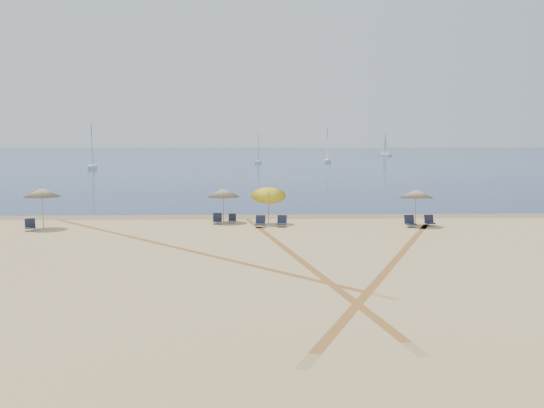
% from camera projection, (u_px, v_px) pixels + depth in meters
% --- Properties ---
extents(ground, '(160.00, 160.00, 0.00)m').
position_uv_depth(ground, '(295.00, 314.00, 18.50)').
color(ground, tan).
rests_on(ground, ground).
extents(ocean, '(500.00, 500.00, 0.00)m').
position_uv_depth(ocean, '(254.00, 154.00, 242.10)').
color(ocean, '#0C2151').
rests_on(ocean, ground).
extents(wet_sand, '(500.00, 500.00, 0.00)m').
position_uv_depth(wet_sand, '(270.00, 216.00, 42.35)').
color(wet_sand, olive).
rests_on(wet_sand, ground).
extents(umbrella_1, '(2.18, 2.18, 2.56)m').
position_uv_depth(umbrella_1, '(42.00, 192.00, 36.27)').
color(umbrella_1, gray).
rests_on(umbrella_1, ground).
extents(umbrella_2, '(2.18, 2.18, 2.29)m').
position_uv_depth(umbrella_2, '(223.00, 193.00, 39.09)').
color(umbrella_2, gray).
rests_on(umbrella_2, ground).
extents(umbrella_3, '(2.28, 2.31, 2.78)m').
position_uv_depth(umbrella_3, '(268.00, 192.00, 38.35)').
color(umbrella_3, gray).
rests_on(umbrella_3, ground).
extents(umbrella_4, '(2.16, 2.18, 2.36)m').
position_uv_depth(umbrella_4, '(416.00, 194.00, 37.56)').
color(umbrella_4, gray).
rests_on(umbrella_4, ground).
extents(chair_2, '(0.81, 0.87, 0.71)m').
position_uv_depth(chair_2, '(30.00, 225.00, 35.59)').
color(chair_2, black).
rests_on(chair_2, ground).
extents(chair_3, '(0.59, 0.69, 0.69)m').
position_uv_depth(chair_3, '(217.00, 219.00, 38.49)').
color(chair_3, black).
rests_on(chair_3, ground).
extents(chair_4, '(0.50, 0.58, 0.59)m').
position_uv_depth(chair_4, '(232.00, 219.00, 39.00)').
color(chair_4, black).
rests_on(chair_4, ground).
extents(chair_5, '(0.70, 0.78, 0.72)m').
position_uv_depth(chair_5, '(260.00, 222.00, 37.02)').
color(chair_5, black).
rests_on(chair_5, ground).
extents(chair_6, '(0.70, 0.78, 0.71)m').
position_uv_depth(chair_6, '(282.00, 222.00, 37.21)').
color(chair_6, black).
rests_on(chair_6, ground).
extents(chair_7, '(0.67, 0.77, 0.74)m').
position_uv_depth(chair_7, '(410.00, 222.00, 37.05)').
color(chair_7, black).
rests_on(chair_7, ground).
extents(chair_8, '(0.57, 0.67, 0.68)m').
position_uv_depth(chair_8, '(429.00, 221.00, 37.61)').
color(chair_8, black).
rests_on(chair_8, ground).
extents(sailboat_0, '(2.65, 5.92, 8.55)m').
position_uv_depth(sailboat_0, '(92.00, 155.00, 113.65)').
color(sailboat_0, white).
rests_on(sailboat_0, ocean).
extents(sailboat_1, '(3.72, 5.28, 7.87)m').
position_uv_depth(sailboat_1, '(385.00, 149.00, 204.49)').
color(sailboat_1, white).
rests_on(sailboat_1, ocean).
extents(sailboat_2, '(1.63, 4.88, 7.14)m').
position_uv_depth(sailboat_2, '(258.00, 154.00, 140.80)').
color(sailboat_2, white).
rests_on(sailboat_2, ocean).
extents(sailboat_3, '(1.72, 5.81, 8.56)m').
position_uv_depth(sailboat_3, '(327.00, 152.00, 146.06)').
color(sailboat_3, white).
rests_on(sailboat_3, ocean).
extents(tire_tracks, '(49.93, 42.68, 0.00)m').
position_uv_depth(tire_tracks, '(279.00, 251.00, 29.12)').
color(tire_tracks, tan).
rests_on(tire_tracks, ground).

